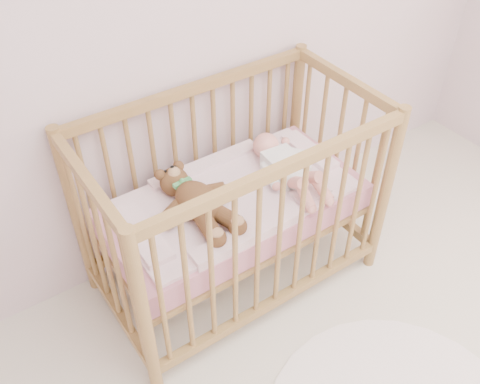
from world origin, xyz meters
TOP-DOWN VIEW (x-y plane):
  - wall_back at (0.00, 2.00)m, footprint 4.00×0.02m
  - crib at (-0.06, 1.60)m, footprint 1.36×0.76m
  - mattress at (-0.06, 1.60)m, footprint 1.22×0.62m
  - blanket at (-0.06, 1.60)m, footprint 1.10×0.58m
  - baby at (0.23, 1.58)m, footprint 0.33×0.61m
  - teddy_bear at (-0.26, 1.58)m, footprint 0.43×0.57m

SIDE VIEW (x-z plane):
  - mattress at x=-0.06m, z-range 0.42..0.55m
  - crib at x=-0.06m, z-range 0.00..1.00m
  - blanket at x=-0.06m, z-range 0.53..0.59m
  - baby at x=0.23m, z-range 0.56..0.71m
  - teddy_bear at x=-0.26m, z-range 0.57..0.72m
  - wall_back at x=0.00m, z-range 0.00..2.70m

